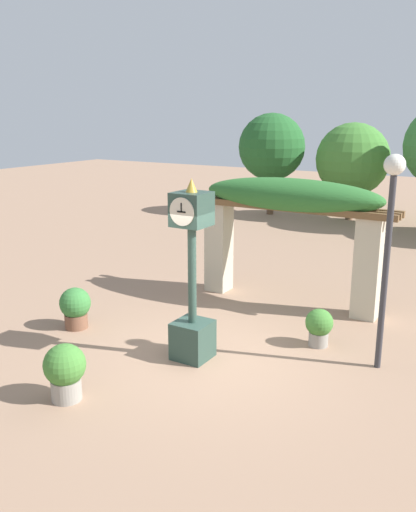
{
  "coord_description": "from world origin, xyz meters",
  "views": [
    {
      "loc": [
        4.36,
        -7.31,
        4.01
      ],
      "look_at": [
        -0.24,
        0.29,
        1.67
      ],
      "focal_mm": 38.0,
      "sensor_mm": 36.0,
      "label": 1
    }
  ],
  "objects_px": {
    "pedestal_clock": "(192,284)",
    "potted_plant_near_right": "(319,326)",
    "lamp_post": "(390,220)",
    "potted_plant_near_left": "(75,307)",
    "potted_plant_far_left": "(65,370)"
  },
  "relations": [
    {
      "from": "lamp_post",
      "to": "potted_plant_near_left",
      "type": "bearing_deg",
      "value": -166.3
    },
    {
      "from": "potted_plant_near_left",
      "to": "pedestal_clock",
      "type": "bearing_deg",
      "value": 1.15
    },
    {
      "from": "potted_plant_near_left",
      "to": "potted_plant_near_right",
      "type": "height_order",
      "value": "potted_plant_near_left"
    },
    {
      "from": "potted_plant_near_left",
      "to": "lamp_post",
      "type": "relative_size",
      "value": 0.23
    },
    {
      "from": "potted_plant_far_left",
      "to": "lamp_post",
      "type": "height_order",
      "value": "lamp_post"
    },
    {
      "from": "potted_plant_far_left",
      "to": "lamp_post",
      "type": "distance_m",
      "value": 5.31
    },
    {
      "from": "potted_plant_far_left",
      "to": "lamp_post",
      "type": "xyz_separation_m",
      "value": [
        3.58,
        3.39,
        1.98
      ]
    },
    {
      "from": "potted_plant_near_left",
      "to": "potted_plant_near_right",
      "type": "xyz_separation_m",
      "value": [
        4.29,
        1.63,
        -0.06
      ]
    },
    {
      "from": "potted_plant_far_left",
      "to": "pedestal_clock",
      "type": "bearing_deg",
      "value": 69.11
    },
    {
      "from": "pedestal_clock",
      "to": "potted_plant_far_left",
      "type": "height_order",
      "value": "pedestal_clock"
    },
    {
      "from": "lamp_post",
      "to": "pedestal_clock",
      "type": "bearing_deg",
      "value": -155.46
    },
    {
      "from": "potted_plant_near_left",
      "to": "potted_plant_far_left",
      "type": "relative_size",
      "value": 0.94
    },
    {
      "from": "pedestal_clock",
      "to": "potted_plant_near_right",
      "type": "distance_m",
      "value": 2.47
    },
    {
      "from": "potted_plant_near_left",
      "to": "potted_plant_near_right",
      "type": "bearing_deg",
      "value": 20.76
    },
    {
      "from": "potted_plant_near_left",
      "to": "potted_plant_far_left",
      "type": "bearing_deg",
      "value": -48.39
    }
  ]
}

